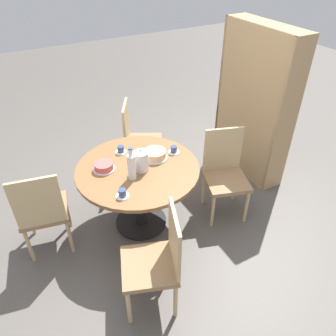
{
  "coord_description": "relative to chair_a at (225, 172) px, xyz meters",
  "views": [
    {
      "loc": [
        2.3,
        -0.94,
        2.52
      ],
      "look_at": [
        0.0,
        0.32,
        0.6
      ],
      "focal_mm": 35.0,
      "sensor_mm": 36.0,
      "label": 1
    }
  ],
  "objects": [
    {
      "name": "ground_plane",
      "position": [
        -0.22,
        -0.87,
        -0.49
      ],
      "size": [
        14.0,
        14.0,
        0.0
      ],
      "primitive_type": "plane",
      "color": "#56514C"
    },
    {
      "name": "dining_table",
      "position": [
        -0.22,
        -0.87,
        0.07
      ],
      "size": [
        1.16,
        1.16,
        0.72
      ],
      "color": "black",
      "rests_on": "ground_plane"
    },
    {
      "name": "chair_b",
      "position": [
        -1.04,
        -0.5,
        0.0
      ],
      "size": [
        0.57,
        0.57,
        0.94
      ],
      "rotation": [
        0.0,
        0.0,
        2.64
      ],
      "color": "tan",
      "rests_on": "ground_plane"
    },
    {
      "name": "chair_c",
      "position": [
        -0.33,
        -1.77,
        0.0
      ],
      "size": [
        0.49,
        0.49,
        0.94
      ],
      "rotation": [
        0.0,
        0.0,
        4.52
      ],
      "color": "tan",
      "rests_on": "ground_plane"
    },
    {
      "name": "cup_a",
      "position": [
        -0.28,
        -0.45,
        0.26
      ],
      "size": [
        0.12,
        0.12,
        0.07
      ],
      "color": "white",
      "rests_on": "dining_table"
    },
    {
      "name": "cup_b",
      "position": [
        0.09,
        -1.15,
        0.26
      ],
      "size": [
        0.12,
        0.12,
        0.07
      ],
      "color": "white",
      "rests_on": "dining_table"
    },
    {
      "name": "bookshelf",
      "position": [
        -0.5,
        0.73,
        0.4
      ],
      "size": [
        1.03,
        0.28,
        1.76
      ],
      "rotation": [
        0.0,
        0.0,
        3.14
      ],
      "color": "tan",
      "rests_on": "ground_plane"
    },
    {
      "name": "chair_a",
      "position": [
        0.0,
        0.0,
        0.0
      ],
      "size": [
        0.53,
        0.53,
        0.94
      ],
      "rotation": [
        0.0,
        0.0,
        1.25
      ],
      "color": "tan",
      "rests_on": "ground_plane"
    },
    {
      "name": "cake_main",
      "position": [
        -0.28,
        -0.66,
        0.27
      ],
      "size": [
        0.24,
        0.24,
        0.08
      ],
      "color": "silver",
      "rests_on": "dining_table"
    },
    {
      "name": "cake_second",
      "position": [
        -0.34,
        -1.16,
        0.26
      ],
      "size": [
        0.21,
        0.21,
        0.07
      ],
      "color": "silver",
      "rests_on": "dining_table"
    },
    {
      "name": "water_bottle",
      "position": [
        -0.1,
        -0.98,
        0.36
      ],
      "size": [
        0.08,
        0.08,
        0.32
      ],
      "color": "silver",
      "rests_on": "dining_table"
    },
    {
      "name": "chair_d",
      "position": [
        0.64,
        -1.12,
        0.0
      ],
      "size": [
        0.54,
        0.54,
        0.94
      ],
      "rotation": [
        0.0,
        0.0,
        5.93
      ],
      "color": "tan",
      "rests_on": "ground_plane"
    },
    {
      "name": "coffee_pot",
      "position": [
        -0.17,
        -0.85,
        0.33
      ],
      "size": [
        0.14,
        0.14,
        0.23
      ],
      "color": "silver",
      "rests_on": "dining_table"
    },
    {
      "name": "cup_c",
      "position": [
        -0.53,
        -0.91,
        0.26
      ],
      "size": [
        0.12,
        0.12,
        0.07
      ],
      "color": "white",
      "rests_on": "dining_table"
    }
  ]
}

